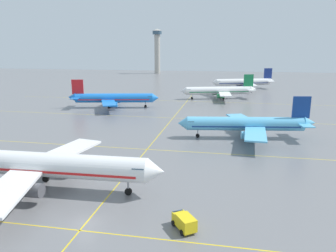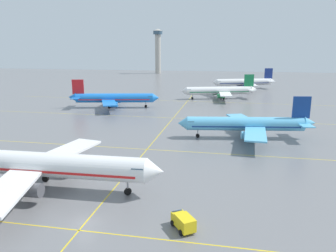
{
  "view_description": "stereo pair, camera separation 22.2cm",
  "coord_description": "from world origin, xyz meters",
  "px_view_note": "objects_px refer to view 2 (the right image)",
  "views": [
    {
      "loc": [
        19.15,
        -38.87,
        24.15
      ],
      "look_at": [
        3.35,
        44.31,
        3.69
      ],
      "focal_mm": 35.13,
      "sensor_mm": 36.0,
      "label": 1
    },
    {
      "loc": [
        19.36,
        -38.83,
        24.15
      ],
      "look_at": [
        3.35,
        44.31,
        3.69
      ],
      "focal_mm": 35.13,
      "sensor_mm": 36.0,
      "label": 2
    }
  ],
  "objects_px": {
    "airliner_front_gate": "(44,165)",
    "service_truck_catering": "(183,221)",
    "airliner_third_row": "(113,98)",
    "airliner_far_left_stand": "(220,91)",
    "control_tower": "(158,48)",
    "airliner_far_right_stand": "(244,82)",
    "airliner_second_row": "(247,124)"
  },
  "relations": [
    {
      "from": "control_tower",
      "to": "airliner_third_row",
      "type": "bearing_deg",
      "value": -83.26
    },
    {
      "from": "airliner_front_gate",
      "to": "airliner_far_right_stand",
      "type": "relative_size",
      "value": 1.12
    },
    {
      "from": "airliner_front_gate",
      "to": "service_truck_catering",
      "type": "bearing_deg",
      "value": -18.28
    },
    {
      "from": "service_truck_catering",
      "to": "control_tower",
      "type": "distance_m",
      "value": 270.54
    },
    {
      "from": "airliner_front_gate",
      "to": "airliner_second_row",
      "type": "height_order",
      "value": "airliner_front_gate"
    },
    {
      "from": "airliner_far_left_stand",
      "to": "service_truck_catering",
      "type": "distance_m",
      "value": 117.34
    },
    {
      "from": "airliner_third_row",
      "to": "control_tower",
      "type": "relative_size",
      "value": 0.91
    },
    {
      "from": "airliner_far_left_stand",
      "to": "airliner_far_right_stand",
      "type": "relative_size",
      "value": 0.97
    },
    {
      "from": "airliner_far_left_stand",
      "to": "airliner_far_right_stand",
      "type": "bearing_deg",
      "value": 72.53
    },
    {
      "from": "control_tower",
      "to": "airliner_front_gate",
      "type": "bearing_deg",
      "value": -81.8
    },
    {
      "from": "airliner_front_gate",
      "to": "airliner_third_row",
      "type": "height_order",
      "value": "airliner_front_gate"
    },
    {
      "from": "service_truck_catering",
      "to": "control_tower",
      "type": "bearing_deg",
      "value": 103.31
    },
    {
      "from": "airliner_second_row",
      "to": "control_tower",
      "type": "distance_m",
      "value": 226.41
    },
    {
      "from": "airliner_far_right_stand",
      "to": "control_tower",
      "type": "bearing_deg",
      "value": 125.58
    },
    {
      "from": "airliner_third_row",
      "to": "control_tower",
      "type": "height_order",
      "value": "control_tower"
    },
    {
      "from": "airliner_front_gate",
      "to": "airliner_far_right_stand",
      "type": "distance_m",
      "value": 153.95
    },
    {
      "from": "airliner_third_row",
      "to": "airliner_far_left_stand",
      "type": "bearing_deg",
      "value": 37.35
    },
    {
      "from": "airliner_front_gate",
      "to": "control_tower",
      "type": "bearing_deg",
      "value": 98.2
    },
    {
      "from": "service_truck_catering",
      "to": "airliner_far_left_stand",
      "type": "bearing_deg",
      "value": 89.82
    },
    {
      "from": "airliner_front_gate",
      "to": "airliner_third_row",
      "type": "distance_m",
      "value": 78.77
    },
    {
      "from": "airliner_far_left_stand",
      "to": "airliner_third_row",
      "type": "bearing_deg",
      "value": -142.65
    },
    {
      "from": "airliner_front_gate",
      "to": "airliner_far_left_stand",
      "type": "relative_size",
      "value": 1.15
    },
    {
      "from": "airliner_far_left_stand",
      "to": "service_truck_catering",
      "type": "relative_size",
      "value": 8.18
    },
    {
      "from": "airliner_front_gate",
      "to": "control_tower",
      "type": "height_order",
      "value": "control_tower"
    },
    {
      "from": "airliner_second_row",
      "to": "airliner_far_left_stand",
      "type": "xyz_separation_m",
      "value": [
        -9.84,
        68.61,
        -0.02
      ]
    },
    {
      "from": "airliner_far_left_stand",
      "to": "service_truck_catering",
      "type": "xyz_separation_m",
      "value": [
        -0.36,
        -117.3,
        -2.73
      ]
    },
    {
      "from": "airliner_second_row",
      "to": "airliner_far_right_stand",
      "type": "height_order",
      "value": "airliner_far_right_stand"
    },
    {
      "from": "airliner_front_gate",
      "to": "airliner_far_left_stand",
      "type": "bearing_deg",
      "value": 76.64
    },
    {
      "from": "airliner_second_row",
      "to": "airliner_far_right_stand",
      "type": "relative_size",
      "value": 0.99
    },
    {
      "from": "airliner_third_row",
      "to": "control_tower",
      "type": "bearing_deg",
      "value": 96.74
    },
    {
      "from": "airliner_third_row",
      "to": "airliner_far_left_stand",
      "type": "xyz_separation_m",
      "value": [
        41.52,
        31.69,
        0.0
      ]
    },
    {
      "from": "airliner_front_gate",
      "to": "control_tower",
      "type": "distance_m",
      "value": 257.28
    }
  ]
}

